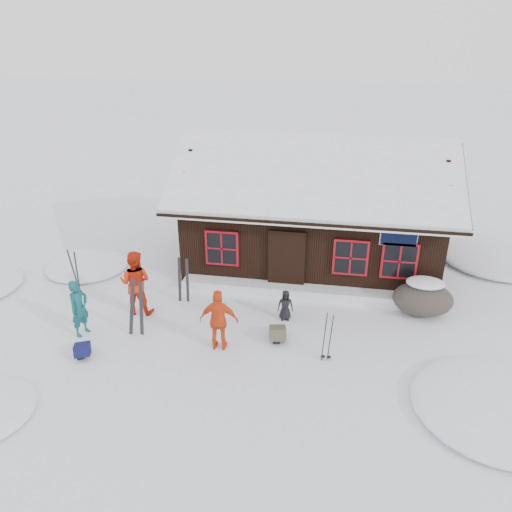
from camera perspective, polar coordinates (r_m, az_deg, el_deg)
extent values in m
plane|color=white|center=(13.73, -1.59, -8.75)|extent=(120.00, 120.00, 0.00)
cube|color=black|center=(17.39, 6.46, 3.46)|extent=(8.00, 5.00, 2.50)
cube|color=black|center=(15.30, 6.46, 8.72)|extent=(8.90, 3.14, 1.88)
cube|color=black|center=(18.15, 7.11, 11.35)|extent=(8.90, 3.14, 1.88)
cube|color=white|center=(15.26, 6.48, 9.22)|extent=(8.72, 3.07, 1.86)
cube|color=white|center=(18.11, 7.14, 11.78)|extent=(8.72, 3.07, 1.86)
cube|color=white|center=(16.51, 6.97, 13.06)|extent=(8.81, 0.22, 0.14)
cube|color=silver|center=(14.20, 5.87, 3.67)|extent=(8.90, 0.10, 0.20)
cube|color=black|center=(15.21, 3.49, -0.80)|extent=(1.00, 0.10, 2.00)
cube|color=black|center=(14.75, 16.05, 2.25)|extent=(1.00, 0.06, 0.60)
cube|color=maroon|center=(15.36, -3.90, 0.92)|extent=(1.04, 0.10, 1.14)
cube|color=black|center=(15.33, -3.94, 0.85)|extent=(0.90, 0.04, 1.00)
cube|color=maroon|center=(14.99, 10.75, -0.15)|extent=(1.04, 0.10, 1.14)
cube|color=black|center=(14.95, 10.75, -0.22)|extent=(0.90, 0.04, 1.00)
cube|color=maroon|center=(15.10, 16.06, -0.54)|extent=(1.04, 0.10, 1.14)
cube|color=black|center=(15.07, 16.07, -0.61)|extent=(0.90, 0.04, 1.00)
cube|color=white|center=(15.37, 5.55, -4.05)|extent=(7.60, 0.60, 0.35)
ellipsoid|color=white|center=(18.11, -18.62, -1.19)|extent=(2.80, 2.80, 0.34)
ellipsoid|color=white|center=(12.51, 25.55, -15.66)|extent=(3.60, 3.60, 0.43)
ellipsoid|color=white|center=(19.63, 25.75, -0.38)|extent=(4.00, 4.00, 0.48)
imported|color=#114D53|center=(14.06, -19.55, -5.63)|extent=(0.53, 0.67, 1.60)
imported|color=red|center=(14.57, -13.60, -2.95)|extent=(0.96, 0.76, 1.92)
imported|color=#E24417|center=(12.71, -4.25, -7.34)|extent=(1.02, 0.48, 1.69)
imported|color=black|center=(14.09, 3.37, -5.64)|extent=(0.49, 0.36, 0.90)
ellipsoid|color=#473F39|center=(15.11, 18.52, -4.68)|extent=(1.70, 1.27, 0.93)
ellipsoid|color=white|center=(14.92, 18.73, -3.33)|extent=(1.07, 0.77, 0.24)
cube|color=black|center=(13.63, -14.00, -5.76)|extent=(0.33, 0.11, 1.75)
cube|color=black|center=(13.49, -12.98, -6.01)|extent=(0.29, 0.19, 1.75)
cube|color=black|center=(16.09, -20.06, -1.92)|extent=(0.31, 0.13, 1.57)
cube|color=black|center=(15.87, -19.71, -2.25)|extent=(0.18, 0.29, 1.57)
cube|color=black|center=(14.99, -8.73, -2.78)|extent=(0.14, 0.05, 1.50)
cube|color=black|center=(14.90, -7.85, -2.89)|extent=(0.14, 0.06, 1.50)
cylinder|color=black|center=(12.51, 7.81, -9.20)|extent=(0.10, 0.12, 1.38)
cylinder|color=black|center=(12.51, 8.50, -9.25)|extent=(0.10, 0.12, 1.38)
cube|color=#0F1243|center=(13.52, -19.19, -10.29)|extent=(0.56, 0.62, 0.28)
cube|color=#4B4835|center=(13.36, 2.47, -9.04)|extent=(0.52, 0.63, 0.31)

